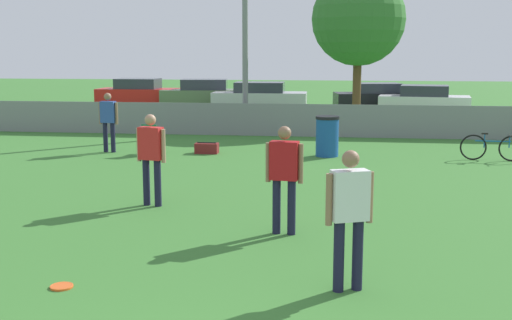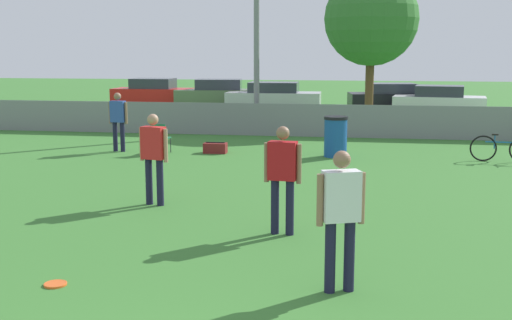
{
  "view_description": "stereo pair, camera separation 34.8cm",
  "coord_description": "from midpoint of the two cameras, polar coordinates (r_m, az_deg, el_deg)",
  "views": [
    {
      "loc": [
        1.14,
        -3.54,
        2.86
      ],
      "look_at": [
        -0.24,
        7.0,
        1.05
      ],
      "focal_mm": 45.0,
      "sensor_mm": 36.0,
      "label": 1
    },
    {
      "loc": [
        1.48,
        -3.48,
        2.86
      ],
      "look_at": [
        -0.24,
        7.0,
        1.05
      ],
      "focal_mm": 45.0,
      "sensor_mm": 36.0,
      "label": 2
    }
  ],
  "objects": [
    {
      "name": "player_defender_red",
      "position": [
        12.03,
        -10.12,
        0.64
      ],
      "size": [
        0.58,
        0.32,
        1.72
      ],
      "rotation": [
        0.0,
        0.0,
        -0.23
      ],
      "color": "#191933",
      "rests_on": "ground_plane"
    },
    {
      "name": "bicycle_sideline",
      "position": [
        17.91,
        19.77,
        1.06
      ],
      "size": [
        1.65,
        0.44,
        0.74
      ],
      "rotation": [
        0.0,
        0.0,
        -0.09
      ],
      "color": "black",
      "rests_on": "ground_plane"
    },
    {
      "name": "player_receiver_white",
      "position": [
        7.67,
        7.01,
        -4.42
      ],
      "size": [
        0.56,
        0.37,
        1.72
      ],
      "rotation": [
        0.0,
        0.0,
        0.38
      ],
      "color": "#191933",
      "rests_on": "ground_plane"
    },
    {
      "name": "frisbee_disc",
      "position": [
        8.4,
        -18.05,
        -10.65
      ],
      "size": [
        0.28,
        0.28,
        0.03
      ],
      "color": "#E5591E",
      "rests_on": "ground_plane"
    },
    {
      "name": "tree_near_pole",
      "position": [
        25.06,
        8.7,
        12.27
      ],
      "size": [
        3.54,
        3.54,
        5.83
      ],
      "color": "brown",
      "rests_on": "ground_plane"
    },
    {
      "name": "parked_car_red",
      "position": [
        34.57,
        -10.71,
        5.92
      ],
      "size": [
        4.18,
        1.8,
        1.43
      ],
      "rotation": [
        0.0,
        0.0,
        0.0
      ],
      "color": "black",
      "rests_on": "ground_plane"
    },
    {
      "name": "gear_bag_sideline",
      "position": [
        18.18,
        -4.95,
        1.05
      ],
      "size": [
        0.64,
        0.35,
        0.31
      ],
      "color": "maroon",
      "rests_on": "ground_plane"
    },
    {
      "name": "player_thrower_red",
      "position": [
        9.99,
        1.53,
        -1.05
      ],
      "size": [
        0.59,
        0.27,
        1.72
      ],
      "rotation": [
        0.0,
        0.0,
        -0.11
      ],
      "color": "#191933",
      "rests_on": "ground_plane"
    },
    {
      "name": "parked_car_olive",
      "position": [
        33.34,
        -4.9,
        5.9
      ],
      "size": [
        4.61,
        2.24,
        1.42
      ],
      "rotation": [
        0.0,
        0.0,
        0.12
      ],
      "color": "black",
      "rests_on": "ground_plane"
    },
    {
      "name": "trash_bin",
      "position": [
        17.65,
        5.79,
        2.12
      ],
      "size": [
        0.65,
        0.65,
        1.11
      ],
      "color": "#194C99",
      "rests_on": "ground_plane"
    },
    {
      "name": "parked_car_silver",
      "position": [
        31.58,
        0.02,
        5.7
      ],
      "size": [
        4.6,
        1.9,
        1.35
      ],
      "rotation": [
        0.0,
        0.0,
        0.02
      ],
      "color": "black",
      "rests_on": "ground_plane"
    },
    {
      "name": "spectator_in_blue",
      "position": [
        18.73,
        -13.5,
        3.65
      ],
      "size": [
        0.57,
        0.25,
        1.69
      ],
      "rotation": [
        0.0,
        0.0,
        3.06
      ],
      "color": "#191933",
      "rests_on": "ground_plane"
    },
    {
      "name": "parked_car_dark",
      "position": [
        31.87,
        10.4,
        5.55
      ],
      "size": [
        4.3,
        2.4,
        1.32
      ],
      "rotation": [
        0.0,
        0.0,
        0.16
      ],
      "color": "black",
      "rests_on": "ground_plane"
    },
    {
      "name": "fence_backline",
      "position": [
        21.67,
        3.97,
        3.54
      ],
      "size": [
        25.61,
        0.07,
        1.21
      ],
      "color": "gray",
      "rests_on": "ground_plane"
    },
    {
      "name": "folding_chair_sideline",
      "position": [
        18.18,
        -9.86,
        2.07
      ],
      "size": [
        0.49,
        0.49,
        0.85
      ],
      "rotation": [
        0.0,
        0.0,
        3.04
      ],
      "color": "#333338",
      "rests_on": "ground_plane"
    },
    {
      "name": "parked_car_white",
      "position": [
        30.32,
        14.4,
        5.19
      ],
      "size": [
        4.22,
        2.28,
        1.32
      ],
      "rotation": [
        0.0,
        0.0,
        -0.14
      ],
      "color": "black",
      "rests_on": "ground_plane"
    }
  ]
}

